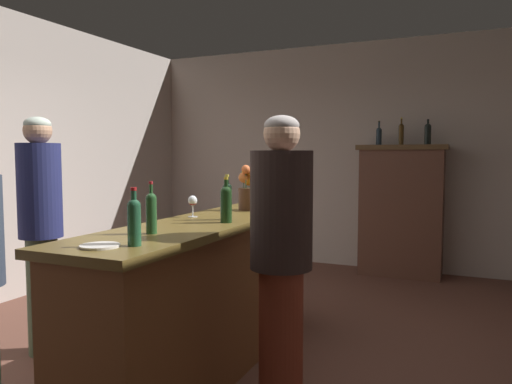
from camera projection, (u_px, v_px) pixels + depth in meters
floor at (188, 359)px, 3.56m from camera, size 8.99×8.99×0.00m
wall_back at (325, 156)px, 6.66m from camera, size 4.98×0.12×2.94m
bar_counter at (207, 294)px, 3.37m from camera, size 0.63×2.53×1.04m
display_cabinet at (401, 208)px, 5.98m from camera, size 1.05×0.47×1.60m
wine_bottle_riesling at (226, 202)px, 3.20m from camera, size 0.08×0.08×0.30m
wine_bottle_chardonnay at (227, 199)px, 3.34m from camera, size 0.06×0.06×0.31m
wine_bottle_rose at (151, 211)px, 2.74m from camera, size 0.06×0.06×0.30m
wine_bottle_merlot at (134, 219)px, 2.38m from camera, size 0.07×0.07×0.29m
wine_glass_front at (261, 196)px, 3.84m from camera, size 0.08×0.08×0.17m
wine_glass_mid at (193, 202)px, 3.49m from camera, size 0.07×0.07×0.15m
flower_arrangement at (247, 190)px, 3.92m from camera, size 0.14×0.15×0.36m
cheese_plate at (100, 246)px, 2.35m from camera, size 0.19×0.19×0.01m
display_bottle_left at (379, 135)px, 6.03m from camera, size 0.07×0.07×0.30m
display_bottle_midleft at (401, 133)px, 5.92m from camera, size 0.06×0.06×0.33m
display_bottle_center at (428, 133)px, 5.79m from camera, size 0.08×0.08×0.30m
patron_by_cabinet at (41, 222)px, 3.60m from camera, size 0.31×0.31×1.76m
bartender at (281, 254)px, 2.70m from camera, size 0.34×0.34×1.70m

